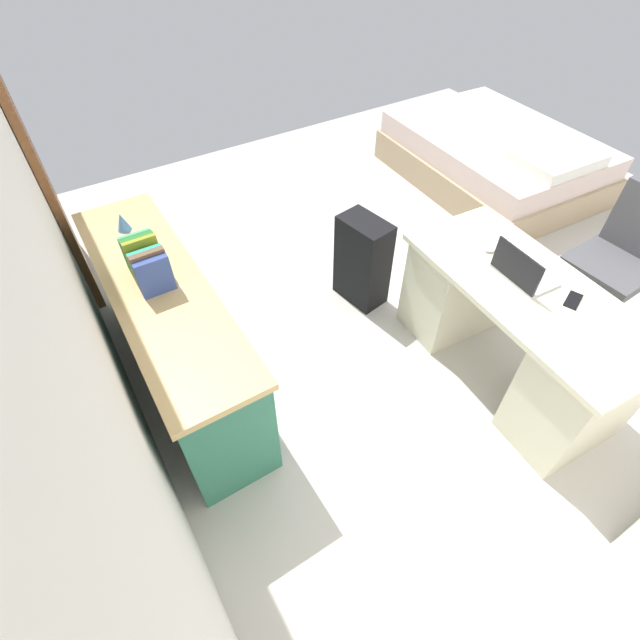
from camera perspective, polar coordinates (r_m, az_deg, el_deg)
ground_plane at (r=3.74m, az=13.17°, el=4.96°), size 5.63×5.63×0.00m
wall_back at (r=2.13m, az=-32.27°, el=10.75°), size 4.03×0.10×2.80m
door_wooden at (r=3.61m, az=-31.92°, el=17.19°), size 0.88×0.05×2.04m
desk at (r=2.97m, az=22.47°, el=-1.14°), size 1.48×0.76×0.72m
office_chair at (r=3.64m, az=32.21°, el=5.37°), size 0.52×0.52×0.94m
credenza at (r=2.85m, az=-17.53°, el=-1.57°), size 1.80×0.48×0.78m
bed at (r=5.01m, az=20.44°, el=18.11°), size 1.98×1.50×0.58m
suitcase_black at (r=3.30m, az=5.21°, el=7.19°), size 0.39×0.28×0.66m
laptop at (r=2.75m, az=23.45°, el=5.45°), size 0.32×0.24×0.21m
computer_mouse at (r=2.92m, az=20.33°, el=8.24°), size 0.07×0.10×0.03m
cell_phone_near_laptop at (r=2.76m, az=28.57°, el=2.14°), size 0.11×0.15×0.01m
book_row at (r=2.57m, az=-20.43°, el=6.66°), size 0.31×0.17×0.23m
figurine_small at (r=3.01m, az=-23.05°, el=10.99°), size 0.08×0.08×0.11m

